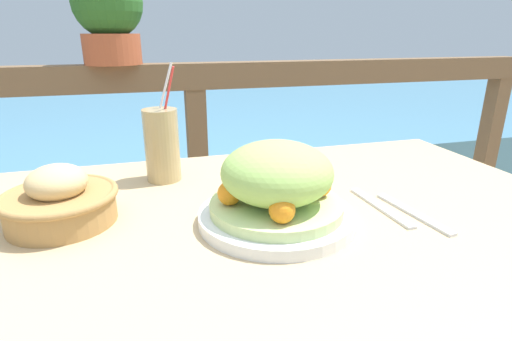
{
  "coord_description": "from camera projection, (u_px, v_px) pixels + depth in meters",
  "views": [
    {
      "loc": [
        -0.19,
        -0.62,
        1.06
      ],
      "look_at": [
        0.01,
        0.06,
        0.81
      ],
      "focal_mm": 28.0,
      "sensor_mm": 36.0,
      "label": 1
    }
  ],
  "objects": [
    {
      "name": "fork",
      "position": [
        380.0,
        207.0,
        0.73
      ],
      "size": [
        0.02,
        0.18,
        0.0
      ],
      "color": "silver",
      "rests_on": "patio_table"
    },
    {
      "name": "sea_backdrop",
      "position": [
        163.0,
        124.0,
        3.91
      ],
      "size": [
        12.0,
        4.0,
        0.42
      ],
      "color": "teal",
      "rests_on": "ground_plane"
    },
    {
      "name": "orange_near_basket",
      "position": [
        287.0,
        159.0,
        0.91
      ],
      "size": [
        0.07,
        0.07,
        0.07
      ],
      "color": "orange",
      "rests_on": "patio_table"
    },
    {
      "name": "knife",
      "position": [
        413.0,
        213.0,
        0.71
      ],
      "size": [
        0.03,
        0.18,
        0.0
      ],
      "color": "silver",
      "rests_on": "patio_table"
    },
    {
      "name": "bread_basket",
      "position": [
        60.0,
        201.0,
        0.67
      ],
      "size": [
        0.19,
        0.19,
        0.1
      ],
      "color": "#AD7F47",
      "rests_on": "patio_table"
    },
    {
      "name": "railing_fence",
      "position": [
        196.0,
        127.0,
        1.47
      ],
      "size": [
        2.8,
        0.08,
        0.96
      ],
      "color": "brown",
      "rests_on": "ground_plane"
    },
    {
      "name": "patio_table",
      "position": [
        260.0,
        264.0,
        0.74
      ],
      "size": [
        1.23,
        0.75,
        0.75
      ],
      "color": "tan",
      "rests_on": "ground_plane"
    },
    {
      "name": "salad_plate",
      "position": [
        276.0,
        189.0,
        0.66
      ],
      "size": [
        0.26,
        0.26,
        0.14
      ],
      "color": "silver",
      "rests_on": "patio_table"
    },
    {
      "name": "drink_glass",
      "position": [
        162.0,
        145.0,
        0.85
      ],
      "size": [
        0.07,
        0.08,
        0.25
      ],
      "color": "tan",
      "rests_on": "patio_table"
    },
    {
      "name": "potted_plant",
      "position": [
        108.0,
        13.0,
        1.27
      ],
      "size": [
        0.22,
        0.22,
        0.3
      ],
      "color": "#A34C2D",
      "rests_on": "railing_fence"
    }
  ]
}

